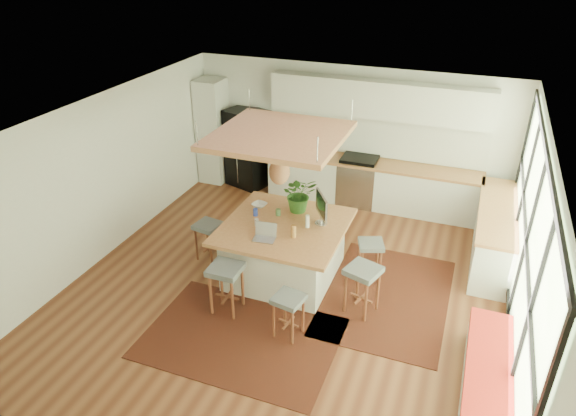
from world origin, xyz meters
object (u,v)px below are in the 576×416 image
at_px(stool_near_left, 227,290).
at_px(laptop, 264,233).
at_px(stool_right_back, 370,258).
at_px(stool_left_side, 209,240).
at_px(island, 284,250).
at_px(fridge, 248,144).
at_px(monitor, 321,209).
at_px(microwave, 289,142).
at_px(stool_near_right, 289,314).
at_px(island_plant, 299,198).
at_px(stool_right_front, 362,291).

relative_size(stool_near_left, laptop, 2.21).
height_order(stool_right_back, stool_left_side, stool_left_side).
xyz_separation_m(stool_near_left, stool_left_side, (-0.90, 1.13, 0.00)).
relative_size(island, stool_left_side, 2.77).
xyz_separation_m(fridge, stool_left_side, (0.62, -2.94, -0.57)).
distance_m(stool_left_side, laptop, 1.52).
xyz_separation_m(fridge, monitor, (2.50, -2.71, 0.26)).
xyz_separation_m(stool_left_side, laptop, (1.24, -0.52, 0.70)).
bearing_deg(stool_right_back, island, -161.10).
xyz_separation_m(stool_right_back, microwave, (-2.30, 2.45, 0.78)).
distance_m(stool_near_left, stool_right_back, 2.34).
bearing_deg(laptop, fridge, 111.78).
bearing_deg(stool_right_back, stool_near_right, -112.59).
height_order(fridge, stool_left_side, fridge).
bearing_deg(island_plant, monitor, -31.41).
bearing_deg(fridge, stool_near_left, -51.77).
distance_m(stool_near_right, stool_left_side, 2.33).
bearing_deg(stool_right_back, island_plant, 176.20).
height_order(island, stool_near_right, island).
height_order(stool_near_left, stool_right_back, stool_near_left).
bearing_deg(monitor, stool_near_right, -31.30).
xyz_separation_m(laptop, microwave, (-0.89, 3.40, 0.08)).
bearing_deg(stool_right_front, microwave, 125.45).
height_order(stool_left_side, microwave, microwave).
bearing_deg(island, fridge, 123.89).
bearing_deg(stool_left_side, stool_near_left, -51.40).
distance_m(laptop, monitor, 0.99).
height_order(island, stool_right_front, island).
height_order(stool_near_left, laptop, laptop).
distance_m(microwave, island_plant, 2.59).
relative_size(stool_right_front, laptop, 2.19).
distance_m(stool_near_left, stool_left_side, 1.45).
distance_m(monitor, microwave, 3.05).
height_order(stool_right_back, laptop, laptop).
bearing_deg(stool_near_right, fridge, 120.88).
distance_m(stool_right_back, microwave, 3.44).
xyz_separation_m(stool_left_side, microwave, (0.36, 2.87, 0.78)).
xyz_separation_m(stool_near_right, stool_right_back, (0.72, 1.74, 0.00)).
distance_m(fridge, stool_right_front, 4.81).
bearing_deg(stool_near_left, stool_right_front, 19.97).
xyz_separation_m(stool_right_front, island_plant, (-1.31, 0.97, 0.81)).
xyz_separation_m(stool_near_left, laptop, (0.34, 0.61, 0.70)).
height_order(fridge, island_plant, fridge).
bearing_deg(laptop, stool_near_left, -125.72).
height_order(laptop, monitor, monitor).
xyz_separation_m(stool_right_back, stool_left_side, (-2.65, -0.42, 0.00)).
relative_size(stool_right_back, laptop, 1.86).
relative_size(stool_right_front, stool_right_back, 1.17).
xyz_separation_m(microwave, island_plant, (1.07, -2.36, 0.03)).
bearing_deg(microwave, island, -60.13).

